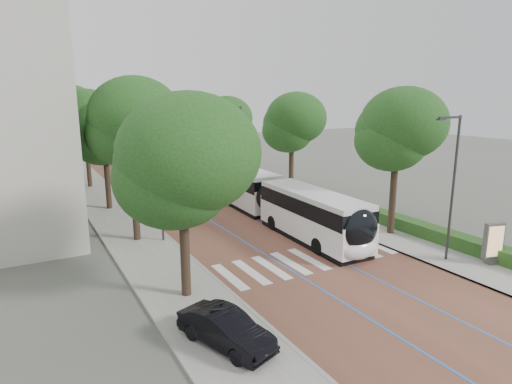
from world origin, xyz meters
TOP-DOWN VIEW (x-y plane):
  - ground at (0.00, 0.00)m, footprint 160.00×160.00m
  - road at (0.00, 40.00)m, footprint 11.00×140.00m
  - sidewalk_left at (-7.50, 40.00)m, footprint 4.00×140.00m
  - sidewalk_right at (7.50, 40.00)m, footprint 4.00×140.00m
  - kerb_left at (-5.60, 40.00)m, footprint 0.20×140.00m
  - kerb_right at (5.60, 40.00)m, footprint 0.20×140.00m
  - zebra_crossing at (0.20, 1.00)m, footprint 10.55×3.60m
  - lane_line_left at (-1.60, 40.00)m, footprint 0.12×126.00m
  - lane_line_right at (1.60, 40.00)m, footprint 0.12×126.00m
  - hedge at (9.10, 0.00)m, footprint 1.20×14.00m
  - streetlight_near at (6.62, -3.00)m, footprint 1.82×0.20m
  - streetlight_far at (6.62, 22.00)m, footprint 1.82×0.20m
  - lamp_post_left at (-6.10, 8.00)m, footprint 0.14×0.14m
  - trees_left at (-7.50, 24.43)m, footprint 6.23×61.07m
  - trees_right at (7.70, 21.72)m, footprint 5.88×47.36m
  - lead_bus at (2.50, 7.46)m, footprint 3.17×18.47m
  - bus_queued_0 at (1.93, 23.86)m, footprint 3.35×12.54m
  - bus_queued_1 at (1.74, 35.72)m, footprint 3.29×12.53m
  - bus_queued_2 at (2.14, 49.54)m, footprint 2.93×12.47m
  - bus_queued_3 at (2.68, 61.31)m, footprint 3.19×12.52m
  - ad_panel at (8.34, -4.66)m, footprint 1.15×0.61m
  - parked_car at (-7.70, -4.67)m, footprint 2.65×4.24m

SIDE VIEW (x-z plane):
  - ground at x=0.00m, z-range 0.00..0.00m
  - road at x=0.00m, z-range 0.00..0.02m
  - lane_line_left at x=-1.60m, z-range 0.02..0.03m
  - lane_line_right at x=1.60m, z-range 0.02..0.03m
  - zebra_crossing at x=0.20m, z-range 0.02..0.03m
  - sidewalk_left at x=-7.50m, z-range 0.00..0.12m
  - sidewalk_right at x=7.50m, z-range 0.00..0.12m
  - kerb_left at x=-5.60m, z-range -0.01..0.13m
  - kerb_right at x=5.60m, z-range -0.01..0.13m
  - hedge at x=9.10m, z-range 0.12..0.92m
  - parked_car at x=-7.70m, z-range 0.12..1.44m
  - ad_panel at x=8.34m, z-range 0.18..2.49m
  - bus_queued_0 at x=1.93m, z-range 0.02..3.22m
  - bus_queued_1 at x=1.74m, z-range 0.02..3.22m
  - bus_queued_2 at x=2.14m, z-range 0.02..3.22m
  - bus_queued_3 at x=2.68m, z-range 0.02..3.22m
  - lead_bus at x=2.50m, z-range 0.03..3.23m
  - lamp_post_left at x=-6.10m, z-range 0.12..8.12m
  - streetlight_near at x=6.62m, z-range 0.82..8.82m
  - streetlight_far at x=6.62m, z-range 0.82..8.82m
  - trees_right at x=7.70m, z-range 1.71..10.86m
  - trees_left at x=-7.50m, z-range 1.73..11.65m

